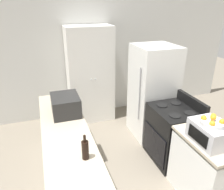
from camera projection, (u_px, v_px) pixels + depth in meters
name	position (u px, v px, depth m)	size (l,w,h in m)	color
wall_back	(89.00, 58.00, 4.78)	(7.00, 0.06, 2.60)	silver
counter_left	(68.00, 158.00, 3.04)	(0.60, 2.42, 0.91)	silver
counter_right	(206.00, 169.00, 2.84)	(0.60, 0.83, 0.91)	silver
pantry_cabinet	(90.00, 75.00, 4.60)	(0.93, 0.56, 2.01)	white
stove	(172.00, 134.00, 3.54)	(0.66, 0.76, 1.07)	black
refrigerator	(153.00, 92.00, 4.08)	(0.74, 0.75, 1.75)	white
microwave	(66.00, 105.00, 3.19)	(0.40, 0.49, 0.28)	black
wine_bottle	(85.00, 150.00, 2.27)	(0.08, 0.08, 0.29)	black
toaster_oven	(210.00, 133.00, 2.53)	(0.34, 0.45, 0.25)	#B2B2B7
fruit_bowl	(212.00, 122.00, 2.45)	(0.28, 0.28, 0.12)	silver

